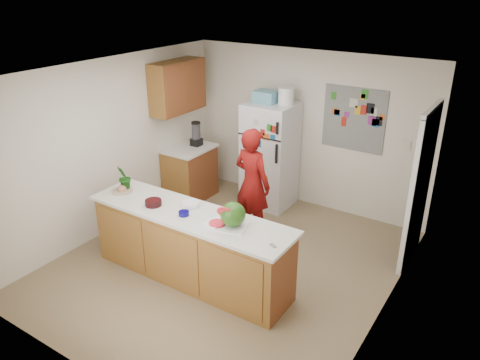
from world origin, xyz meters
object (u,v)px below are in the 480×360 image
Objects in this scene: refrigerator at (270,155)px; watermelon at (233,214)px; person at (252,184)px; cherry_bowl at (153,203)px.

watermelon is (0.87, -2.37, 0.22)m from refrigerator.
refrigerator is at bearing -65.18° from person.
person is at bearing 113.09° from watermelon.
refrigerator is 5.97× the size of watermelon.
cherry_bowl is (-0.54, -1.42, 0.14)m from person.
watermelon is 1.41× the size of cherry_bowl.
person is at bearing -73.59° from refrigerator.
watermelon is 1.12m from cherry_bowl.
person is 1.53m from cherry_bowl.
person reaches higher than watermelon.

